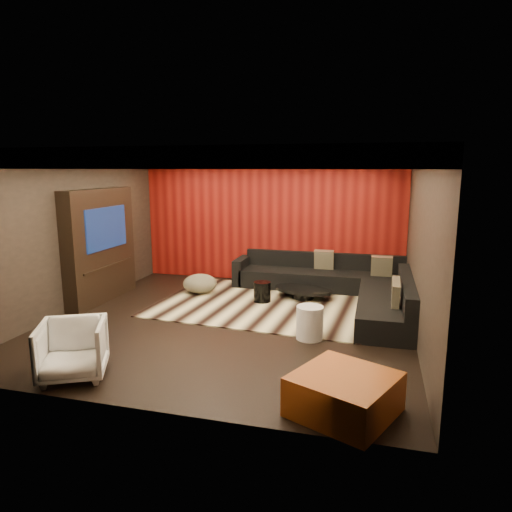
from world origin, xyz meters
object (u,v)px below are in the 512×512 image
(drum_stool, at_px, (262,292))
(sectional_sofa, at_px, (342,287))
(white_side_table, at_px, (310,323))
(armchair, at_px, (73,350))
(coffee_table, at_px, (303,293))
(orange_ottoman, at_px, (344,394))

(drum_stool, relative_size, sectional_sofa, 0.11)
(white_side_table, bearing_deg, armchair, -142.30)
(white_side_table, height_order, armchair, armchair)
(drum_stool, xyz_separation_m, sectional_sofa, (1.48, 0.62, 0.05))
(coffee_table, relative_size, drum_stool, 3.03)
(drum_stool, xyz_separation_m, white_side_table, (1.18, -1.68, 0.04))
(white_side_table, distance_m, sectional_sofa, 2.32)
(white_side_table, height_order, orange_ottoman, white_side_table)
(orange_ottoman, bearing_deg, white_side_table, 108.02)
(sectional_sofa, bearing_deg, orange_ottoman, -85.18)
(white_side_table, xyz_separation_m, orange_ottoman, (0.67, -2.07, -0.04))
(orange_ottoman, distance_m, armchair, 3.35)
(white_side_table, bearing_deg, drum_stool, 125.04)
(sectional_sofa, bearing_deg, armchair, -124.31)
(orange_ottoman, bearing_deg, drum_stool, 116.27)
(coffee_table, height_order, white_side_table, white_side_table)
(orange_ottoman, distance_m, sectional_sofa, 4.38)
(orange_ottoman, xyz_separation_m, sectional_sofa, (-0.37, 4.36, 0.05))
(armchair, bearing_deg, coffee_table, 35.74)
(coffee_table, height_order, armchair, armchair)
(drum_stool, bearing_deg, armchair, -111.82)
(sectional_sofa, bearing_deg, white_side_table, -97.56)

